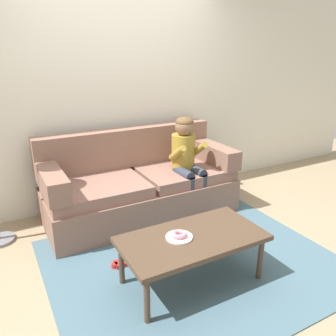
{
  "coord_description": "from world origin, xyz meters",
  "views": [
    {
      "loc": [
        -1.42,
        -2.4,
        1.8
      ],
      "look_at": [
        0.13,
        0.45,
        0.65
      ],
      "focal_mm": 36.3,
      "sensor_mm": 36.0,
      "label": 1
    }
  ],
  "objects": [
    {
      "name": "person_child",
      "position": [
        0.47,
        0.64,
        0.67
      ],
      "size": [
        0.34,
        0.58,
        1.1
      ],
      "color": "olive",
      "rests_on": "ground"
    },
    {
      "name": "toy_controller",
      "position": [
        -0.56,
        -0.01,
        0.03
      ],
      "size": [
        0.23,
        0.09,
        0.05
      ],
      "rotation": [
        0.0,
        0.0,
        0.34
      ],
      "color": "red",
      "rests_on": "ground"
    },
    {
      "name": "ground",
      "position": [
        0.0,
        0.0,
        0.0
      ],
      "size": [
        10.0,
        10.0,
        0.0
      ],
      "primitive_type": "plane",
      "color": "#9E896B"
    },
    {
      "name": "couch",
      "position": [
        -0.02,
        0.85,
        0.34
      ],
      "size": [
        2.08,
        0.9,
        0.94
      ],
      "color": "#846051",
      "rests_on": "ground"
    },
    {
      "name": "wall_back",
      "position": [
        0.0,
        1.4,
        1.4
      ],
      "size": [
        8.0,
        0.1,
        2.8
      ],
      "primitive_type": "cube",
      "color": "silver",
      "rests_on": "ground"
    },
    {
      "name": "plate",
      "position": [
        -0.25,
        -0.43,
        0.42
      ],
      "size": [
        0.21,
        0.21,
        0.01
      ],
      "primitive_type": "cylinder",
      "color": "white",
      "rests_on": "coffee_table"
    },
    {
      "name": "area_rug",
      "position": [
        0.0,
        -0.25,
        0.01
      ],
      "size": [
        2.43,
        2.03,
        0.01
      ],
      "primitive_type": "cube",
      "color": "#476675",
      "rests_on": "ground"
    },
    {
      "name": "donut",
      "position": [
        -0.25,
        -0.43,
        0.45
      ],
      "size": [
        0.17,
        0.17,
        0.04
      ],
      "primitive_type": "torus",
      "rotation": [
        0.0,
        0.0,
        2.36
      ],
      "color": "pink",
      "rests_on": "plate"
    },
    {
      "name": "coffee_table",
      "position": [
        -0.15,
        -0.46,
        0.38
      ],
      "size": [
        1.13,
        0.6,
        0.42
      ],
      "color": "#4C3828",
      "rests_on": "ground"
    }
  ]
}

